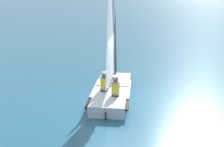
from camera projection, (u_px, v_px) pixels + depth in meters
name	position (u px, v px, depth m)	size (l,w,h in m)	color
ground_plane	(112.00, 97.00, 11.30)	(260.00, 260.00, 0.00)	#235675
sailboat_main	(112.00, 78.00, 10.99)	(4.06, 2.98, 5.76)	#B2BCCC
sailor_helm	(104.00, 85.00, 10.83)	(0.42, 0.40, 1.16)	black
sailor_crew	(115.00, 90.00, 10.33)	(0.42, 0.40, 1.16)	black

